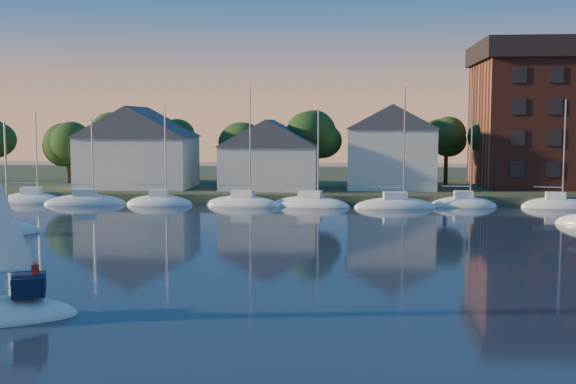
# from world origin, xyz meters

# --- Properties ---
(ground) EXTENTS (260.00, 260.00, 0.00)m
(ground) POSITION_xyz_m (0.00, 0.00, 0.00)
(ground) COLOR black
(ground) RESTS_ON ground
(shoreline_land) EXTENTS (160.00, 50.00, 2.00)m
(shoreline_land) POSITION_xyz_m (0.00, 75.00, 0.00)
(shoreline_land) COLOR #344025
(shoreline_land) RESTS_ON ground
(wooden_dock) EXTENTS (120.00, 3.00, 1.00)m
(wooden_dock) POSITION_xyz_m (0.00, 52.00, 0.00)
(wooden_dock) COLOR brown
(wooden_dock) RESTS_ON ground
(clubhouse_west) EXTENTS (13.65, 9.45, 9.64)m
(clubhouse_west) POSITION_xyz_m (-22.00, 58.00, 5.93)
(clubhouse_west) COLOR beige
(clubhouse_west) RESTS_ON shoreline_land
(clubhouse_centre) EXTENTS (11.55, 8.40, 8.08)m
(clubhouse_centre) POSITION_xyz_m (-6.00, 57.00, 5.13)
(clubhouse_centre) COLOR beige
(clubhouse_centre) RESTS_ON shoreline_land
(clubhouse_east) EXTENTS (10.50, 8.40, 9.80)m
(clubhouse_east) POSITION_xyz_m (8.00, 59.00, 6.00)
(clubhouse_east) COLOR beige
(clubhouse_east) RESTS_ON shoreline_land
(tree_line) EXTENTS (93.40, 5.40, 8.90)m
(tree_line) POSITION_xyz_m (2.00, 63.00, 7.18)
(tree_line) COLOR #332517
(tree_line) RESTS_ON shoreline_land
(moored_fleet) EXTENTS (79.50, 2.40, 12.05)m
(moored_fleet) POSITION_xyz_m (-4.00, 49.00, 0.10)
(moored_fleet) COLOR white
(moored_fleet) RESTS_ON ground
(drifting_sailboat_left) EXTENTS (5.99, 5.50, 9.94)m
(drifting_sailboat_left) POSITION_xyz_m (-23.77, 27.27, 0.10)
(drifting_sailboat_left) COLOR white
(drifting_sailboat_left) RESTS_ON ground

